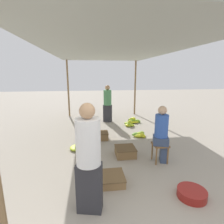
# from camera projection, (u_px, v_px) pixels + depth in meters

# --- Properties ---
(canopy_post_back_left) EXTENTS (0.08, 0.08, 2.66)m
(canopy_post_back_left) POSITION_uv_depth(u_px,v_px,m) (68.00, 89.00, 8.31)
(canopy_post_back_left) COLOR olive
(canopy_post_back_left) RESTS_ON ground
(canopy_post_back_right) EXTENTS (0.08, 0.08, 2.66)m
(canopy_post_back_right) POSITION_uv_depth(u_px,v_px,m) (135.00, 88.00, 8.73)
(canopy_post_back_right) COLOR olive
(canopy_post_back_right) RESTS_ON ground
(canopy_tarp) EXTENTS (3.68, 7.20, 0.04)m
(canopy_tarp) POSITION_uv_depth(u_px,v_px,m) (111.00, 51.00, 4.93)
(canopy_tarp) COLOR #9EA399
(canopy_tarp) RESTS_ON canopy_post_front_left
(vendor_foreground) EXTENTS (0.42, 0.42, 1.67)m
(vendor_foreground) POSITION_uv_depth(u_px,v_px,m) (89.00, 158.00, 2.50)
(vendor_foreground) COLOR #2D2D33
(vendor_foreground) RESTS_ON ground
(stool) EXTENTS (0.34, 0.34, 0.45)m
(stool) POSITION_uv_depth(u_px,v_px,m) (160.00, 147.00, 4.08)
(stool) COLOR brown
(stool) RESTS_ON ground
(vendor_seated) EXTENTS (0.43, 0.43, 1.35)m
(vendor_seated) POSITION_uv_depth(u_px,v_px,m) (162.00, 133.00, 4.02)
(vendor_seated) COLOR #384766
(vendor_seated) RESTS_ON ground
(basin_black) EXTENTS (0.48, 0.48, 0.14)m
(basin_black) POSITION_uv_depth(u_px,v_px,m) (192.00, 194.00, 2.95)
(basin_black) COLOR maroon
(basin_black) RESTS_ON ground
(banana_pile_left_0) EXTENTS (0.65, 0.51, 0.18)m
(banana_pile_left_0) POSITION_uv_depth(u_px,v_px,m) (81.00, 147.00, 4.83)
(banana_pile_left_0) COLOR #BFD12A
(banana_pile_left_0) RESTS_ON ground
(banana_pile_left_1) EXTENTS (0.54, 0.64, 0.27)m
(banana_pile_left_1) POSITION_uv_depth(u_px,v_px,m) (83.00, 121.00, 7.38)
(banana_pile_left_1) COLOR #C1D22A
(banana_pile_left_1) RESTS_ON ground
(banana_pile_right_0) EXTENTS (0.41, 0.47, 0.24)m
(banana_pile_right_0) POSITION_uv_depth(u_px,v_px,m) (129.00, 124.00, 6.95)
(banana_pile_right_0) COLOR #C6D329
(banana_pile_right_0) RESTS_ON ground
(banana_pile_right_1) EXTENTS (0.50, 0.44, 0.17)m
(banana_pile_right_1) POSITION_uv_depth(u_px,v_px,m) (139.00, 135.00, 5.80)
(banana_pile_right_1) COLOR yellow
(banana_pile_right_1) RESTS_ON ground
(banana_pile_right_2) EXTENTS (0.59, 0.45, 0.23)m
(banana_pile_right_2) POSITION_uv_depth(u_px,v_px,m) (134.00, 121.00, 7.46)
(banana_pile_right_2) COLOR #82B835
(banana_pile_right_2) RESTS_ON ground
(crate_near) EXTENTS (0.50, 0.50, 0.16)m
(crate_near) POSITION_uv_depth(u_px,v_px,m) (111.00, 179.00, 3.34)
(crate_near) COLOR olive
(crate_near) RESTS_ON ground
(crate_mid) EXTENTS (0.50, 0.50, 0.22)m
(crate_mid) POSITION_uv_depth(u_px,v_px,m) (125.00, 151.00, 4.43)
(crate_mid) COLOR brown
(crate_mid) RESTS_ON ground
(crate_far) EXTENTS (0.43, 0.43, 0.23)m
(crate_far) POSITION_uv_depth(u_px,v_px,m) (101.00, 136.00, 5.56)
(crate_far) COLOR brown
(crate_far) RESTS_ON ground
(shopper_walking_mid) EXTENTS (0.44, 0.44, 1.58)m
(shopper_walking_mid) POSITION_uv_depth(u_px,v_px,m) (108.00, 103.00, 7.45)
(shopper_walking_mid) COLOR #2D2D33
(shopper_walking_mid) RESTS_ON ground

